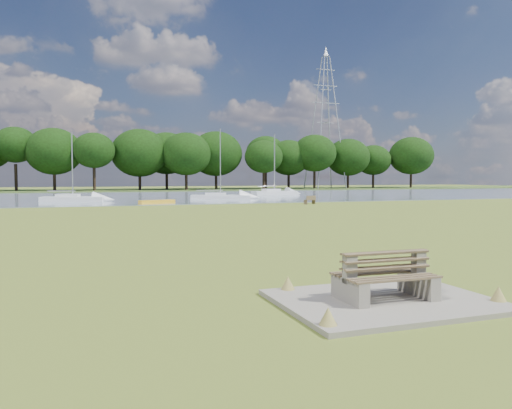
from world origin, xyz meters
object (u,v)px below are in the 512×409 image
object	(u,v)px
sailboat_2	(72,197)
bench_pair	(385,278)
kayak	(157,202)
pylon	(325,101)
riverbank_bench	(310,200)
sailboat_5	(220,195)
sailboat_1	(274,191)

from	to	relation	value
sailboat_2	bench_pair	bearing A→B (deg)	-67.31
kayak	sailboat_2	xyz separation A→B (m)	(-7.43, 6.97, 0.27)
kayak	sailboat_2	world-z (taller)	sailboat_2
sailboat_2	pylon	bearing A→B (deg)	53.37
riverbank_bench	kayak	bearing A→B (deg)	137.45
bench_pair	kayak	world-z (taller)	bench_pair
bench_pair	sailboat_5	distance (m)	46.53
riverbank_bench	kayak	distance (m)	14.17
bench_pair	kayak	distance (m)	38.02
bench_pair	sailboat_2	world-z (taller)	sailboat_2
pylon	sailboat_5	distance (m)	53.67
sailboat_1	bench_pair	bearing A→B (deg)	-118.22
pylon	sailboat_2	distance (m)	64.81
bench_pair	riverbank_bench	bearing A→B (deg)	67.28
sailboat_1	sailboat_2	xyz separation A→B (m)	(-25.44, -9.06, -0.08)
bench_pair	riverbank_bench	world-z (taller)	bench_pair
kayak	pylon	size ratio (longest dim) A/B	0.12
pylon	kayak	bearing A→B (deg)	-131.88
riverbank_bench	pylon	size ratio (longest dim) A/B	0.05
sailboat_5	kayak	bearing A→B (deg)	-119.73
kayak	sailboat_2	distance (m)	10.19
riverbank_bench	sailboat_5	size ratio (longest dim) A/B	0.17
bench_pair	sailboat_1	world-z (taller)	sailboat_1
pylon	sailboat_2	size ratio (longest dim) A/B	4.14
kayak	pylon	xyz separation A→B (m)	(41.24, 46.00, 17.81)
kayak	sailboat_1	size ratio (longest dim) A/B	0.41
pylon	sailboat_2	xyz separation A→B (m)	(-48.68, -39.03, -17.55)
sailboat_2	riverbank_bench	bearing A→B (deg)	-14.93
sailboat_1	sailboat_5	distance (m)	12.99
bench_pair	riverbank_bench	size ratio (longest dim) A/B	1.44
riverbank_bench	sailboat_2	distance (m)	23.87
riverbank_bench	sailboat_1	world-z (taller)	sailboat_1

